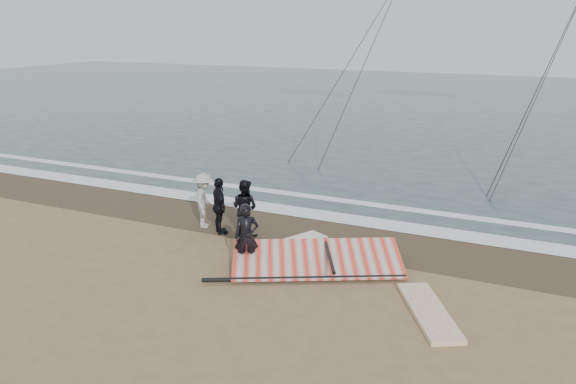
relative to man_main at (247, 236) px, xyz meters
name	(u,v)px	position (x,y,z in m)	size (l,w,h in m)	color
ground	(251,302)	(0.94, -1.57, -0.81)	(120.00, 120.00, 0.00)	#8C704C
sea	(464,105)	(0.94, 31.43, -0.80)	(120.00, 54.00, 0.02)	#233838
wet_sand	(325,234)	(0.94, 2.93, -0.81)	(120.00, 2.80, 0.01)	#4C3D2B
foam_near	(341,218)	(0.94, 4.33, -0.78)	(120.00, 0.90, 0.01)	white
foam_far	(358,203)	(0.94, 6.03, -0.78)	(120.00, 0.45, 0.01)	white
man_main	(247,236)	(0.00, 0.00, 0.00)	(0.59, 0.39, 1.62)	black
board_white	(429,311)	(4.54, -0.49, -0.76)	(0.69, 2.47, 0.10)	white
board_cream	(287,245)	(0.35, 1.59, -0.76)	(0.64, 2.41, 0.10)	silver
trio_cluster	(221,204)	(-1.86, 1.89, 0.01)	(2.32, 1.39, 1.65)	black
sail_rig	(317,260)	(1.57, 0.69, -0.62)	(4.37, 3.52, 0.52)	black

